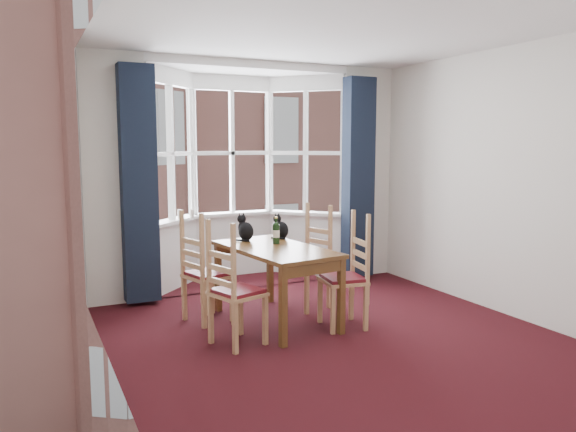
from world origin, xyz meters
TOP-DOWN VIEW (x-y plane):
  - floor at (0.00, 0.00)m, footprint 4.50×4.50m
  - ceiling at (0.00, 0.00)m, footprint 4.50×4.50m
  - wall_left at (-2.00, 0.00)m, footprint 0.00×4.50m
  - wall_right at (2.00, 0.00)m, footprint 0.00×4.50m
  - wall_back_pier_left at (-1.65, 2.25)m, footprint 0.70×0.12m
  - wall_back_pier_right at (1.65, 2.25)m, footprint 0.70×0.12m
  - bay_window at (0.00, 2.75)m, footprint 2.76×0.94m
  - curtain_left at (-1.42, 2.07)m, footprint 0.38×0.22m
  - curtain_right at (1.42, 2.07)m, footprint 0.38×0.22m
  - dining_table at (-0.32, 0.85)m, footprint 0.93×1.49m
  - chair_left_near at (-0.98, 0.39)m, footprint 0.51×0.52m
  - chair_left_far at (-1.01, 1.16)m, footprint 0.50×0.52m
  - chair_right_near at (0.30, 0.41)m, footprint 0.46×0.48m
  - chair_right_far at (0.28, 1.19)m, footprint 0.50×0.51m
  - cat_left at (-0.44, 1.36)m, footprint 0.21×0.25m
  - cat_right at (-0.04, 1.32)m, footprint 0.21×0.23m
  - wine_bottle at (-0.23, 1.03)m, footprint 0.07×0.07m
  - candle_tall at (-0.83, 2.60)m, footprint 0.06×0.06m
  - candle_short at (-0.67, 2.63)m, footprint 0.06×0.06m
  - street at (0.00, 32.25)m, footprint 80.00×80.00m
  - tenement_building at (0.00, 14.01)m, footprint 18.40×7.80m

SIDE VIEW (x-z plane):
  - street at x=0.00m, z-range -6.00..-6.00m
  - floor at x=0.00m, z-range 0.00..0.00m
  - chair_left_near at x=-0.98m, z-range 0.01..0.93m
  - chair_left_far at x=-1.01m, z-range 0.01..0.93m
  - chair_right_near at x=0.30m, z-range 0.01..0.93m
  - chair_right_far at x=0.28m, z-range 0.01..0.93m
  - dining_table at x=-0.32m, z-range 0.29..1.06m
  - cat_right at x=-0.04m, z-range 0.74..1.02m
  - cat_left at x=-0.44m, z-range 0.73..1.03m
  - wine_bottle at x=-0.23m, z-range 0.75..1.04m
  - candle_short at x=-0.67m, z-range 0.87..0.98m
  - candle_tall at x=-0.83m, z-range 0.87..0.99m
  - curtain_left at x=-1.42m, z-range 0.05..2.65m
  - curtain_right at x=1.42m, z-range 0.05..2.65m
  - wall_left at x=-2.00m, z-range -0.85..3.65m
  - wall_right at x=2.00m, z-range -0.85..3.65m
  - wall_back_pier_left at x=-1.65m, z-range 0.00..2.80m
  - wall_back_pier_right at x=1.65m, z-range 0.00..2.80m
  - bay_window at x=0.00m, z-range 0.00..2.80m
  - tenement_building at x=0.00m, z-range -6.00..9.20m
  - ceiling at x=0.00m, z-range 2.80..2.80m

